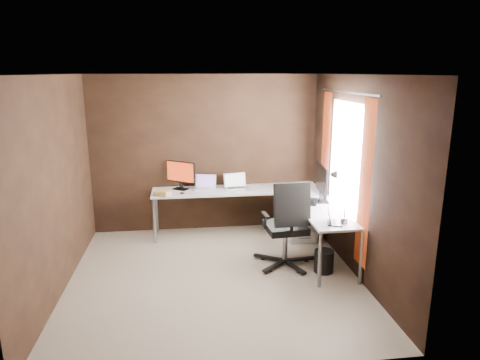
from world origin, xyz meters
name	(u,v)px	position (x,y,z in m)	size (l,w,h in m)	color
room	(240,177)	(0.34, 0.07, 1.28)	(3.60, 3.60, 2.50)	tan
desk	(265,200)	(0.84, 1.04, 0.68)	(2.65, 2.25, 0.73)	white
drawer_pedestal	(301,220)	(1.43, 1.15, 0.30)	(0.42, 0.50, 0.60)	white
monitor_left	(181,174)	(-0.40, 1.62, 0.98)	(0.44, 0.31, 0.45)	black
monitor_right	(322,181)	(1.58, 0.69, 1.03)	(0.18, 0.65, 0.53)	black
laptop_white	(205,186)	(-0.02, 1.58, 0.78)	(0.37, 0.30, 0.22)	white
laptop_silver	(236,185)	(0.46, 1.54, 0.78)	(0.40, 0.31, 0.24)	silver
laptop_black_big	(306,198)	(1.38, 0.71, 0.78)	(0.38, 0.43, 0.24)	black
laptop_black_small	(333,220)	(1.45, -0.20, 0.77)	(0.25, 0.29, 0.17)	black
book_stack	(162,193)	(-0.68, 1.30, 0.76)	(0.29, 0.27, 0.07)	tan
mouse_left	(182,193)	(-0.38, 1.34, 0.75)	(0.08, 0.05, 0.03)	black
mouse_corner	(277,190)	(1.09, 1.30, 0.75)	(0.08, 0.05, 0.03)	black
desk_lamp	(339,190)	(1.53, -0.14, 1.13)	(0.20, 0.23, 0.63)	slate
office_chair	(286,241)	(0.98, 0.23, 0.35)	(0.67, 0.67, 1.19)	black
wastebasket	(324,261)	(1.42, -0.03, 0.15)	(0.25, 0.25, 0.29)	black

